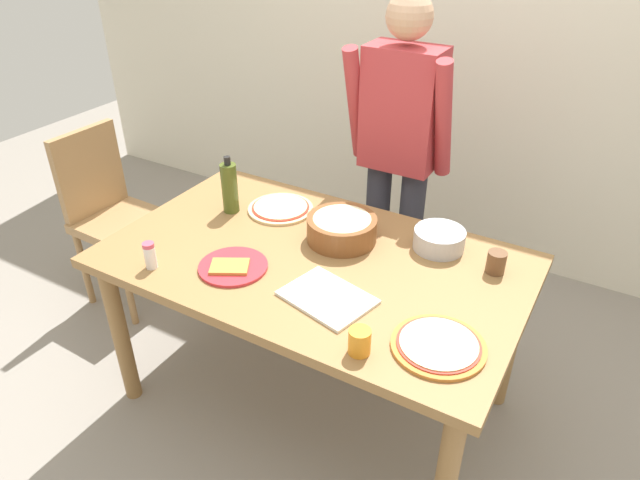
# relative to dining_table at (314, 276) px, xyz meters

# --- Properties ---
(ground) EXTENTS (8.00, 8.00, 0.00)m
(ground) POSITION_rel_dining_table_xyz_m (0.00, 0.00, -0.67)
(ground) COLOR gray
(wall_back) EXTENTS (5.60, 0.10, 2.60)m
(wall_back) POSITION_rel_dining_table_xyz_m (0.00, 1.60, 0.63)
(wall_back) COLOR silver
(wall_back) RESTS_ON ground
(dining_table) EXTENTS (1.60, 0.96, 0.76)m
(dining_table) POSITION_rel_dining_table_xyz_m (0.00, 0.00, 0.00)
(dining_table) COLOR olive
(dining_table) RESTS_ON ground
(person_cook) EXTENTS (0.49, 0.25, 1.62)m
(person_cook) POSITION_rel_dining_table_xyz_m (0.01, 0.76, 0.27)
(person_cook) COLOR #2D2D38
(person_cook) RESTS_ON ground
(chair_wooden_left) EXTENTS (0.41, 0.41, 0.95)m
(chair_wooden_left) POSITION_rel_dining_table_xyz_m (-1.32, 0.14, -0.13)
(chair_wooden_left) COLOR #A37A4C
(chair_wooden_left) RESTS_ON ground
(pizza_raw_on_board) EXTENTS (0.29, 0.29, 0.02)m
(pizza_raw_on_board) POSITION_rel_dining_table_xyz_m (-0.32, 0.25, 0.10)
(pizza_raw_on_board) COLOR beige
(pizza_raw_on_board) RESTS_ON dining_table
(pizza_cooked_on_tray) EXTENTS (0.30, 0.30, 0.02)m
(pizza_cooked_on_tray) POSITION_rel_dining_table_xyz_m (0.59, -0.24, 0.10)
(pizza_cooked_on_tray) COLOR #C67A33
(pizza_cooked_on_tray) RESTS_ON dining_table
(plate_with_slice) EXTENTS (0.26, 0.26, 0.02)m
(plate_with_slice) POSITION_rel_dining_table_xyz_m (-0.22, -0.22, 0.10)
(plate_with_slice) COLOR red
(plate_with_slice) RESTS_ON dining_table
(popcorn_bowl) EXTENTS (0.28, 0.28, 0.11)m
(popcorn_bowl) POSITION_rel_dining_table_xyz_m (0.03, 0.16, 0.15)
(popcorn_bowl) COLOR brown
(popcorn_bowl) RESTS_ON dining_table
(mixing_bowl_steel) EXTENTS (0.20, 0.20, 0.08)m
(mixing_bowl_steel) POSITION_rel_dining_table_xyz_m (0.39, 0.30, 0.13)
(mixing_bowl_steel) COLOR #B7B7BC
(mixing_bowl_steel) RESTS_ON dining_table
(olive_oil_bottle) EXTENTS (0.07, 0.07, 0.26)m
(olive_oil_bottle) POSITION_rel_dining_table_xyz_m (-0.50, 0.14, 0.20)
(olive_oil_bottle) COLOR #47561E
(olive_oil_bottle) RESTS_ON dining_table
(cup_orange) EXTENTS (0.07, 0.07, 0.08)m
(cup_orange) POSITION_rel_dining_table_xyz_m (0.39, -0.38, 0.13)
(cup_orange) COLOR orange
(cup_orange) RESTS_ON dining_table
(cup_small_brown) EXTENTS (0.07, 0.07, 0.08)m
(cup_small_brown) POSITION_rel_dining_table_xyz_m (0.63, 0.25, 0.13)
(cup_small_brown) COLOR brown
(cup_small_brown) RESTS_ON dining_table
(salt_shaker) EXTENTS (0.04, 0.04, 0.11)m
(salt_shaker) POSITION_rel_dining_table_xyz_m (-0.49, -0.36, 0.14)
(salt_shaker) COLOR white
(salt_shaker) RESTS_ON dining_table
(cutting_board_white) EXTENTS (0.34, 0.28, 0.01)m
(cutting_board_white) POSITION_rel_dining_table_xyz_m (0.18, -0.20, 0.10)
(cutting_board_white) COLOR white
(cutting_board_white) RESTS_ON dining_table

